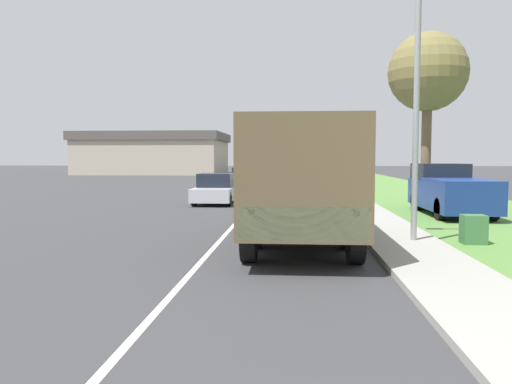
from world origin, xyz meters
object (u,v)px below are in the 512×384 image
object	(u,v)px
military_truck	(301,176)
lamp_post	(408,62)
pickup_truck	(449,190)
car_second_ahead	(244,177)
car_fourth_ahead	(262,168)
car_third_ahead	(258,171)
car_nearest_ahead	(216,190)
car_farthest_ahead	(270,167)

from	to	relation	value
military_truck	lamp_post	xyz separation A→B (m)	(2.52, -0.02, 2.69)
pickup_truck	lamp_post	bearing A→B (deg)	-114.56
car_second_ahead	car_fourth_ahead	world-z (taller)	car_fourth_ahead
car_third_ahead	pickup_truck	bearing A→B (deg)	-73.68
car_nearest_ahead	pickup_truck	world-z (taller)	pickup_truck
car_third_ahead	car_second_ahead	bearing A→B (deg)	-90.76
car_fourth_ahead	pickup_truck	xyz separation A→B (m)	(9.72, -43.05, 0.13)
military_truck	car_third_ahead	distance (m)	38.73
car_farthest_ahead	lamp_post	size ratio (longest dim) A/B	0.60
car_nearest_ahead	lamp_post	xyz separation A→B (m)	(6.26, -10.52, 3.72)
car_third_ahead	pickup_truck	distance (m)	33.28
car_farthest_ahead	car_nearest_ahead	bearing A→B (deg)	-90.18
military_truck	car_second_ahead	xyz separation A→B (m)	(-3.98, 25.91, -1.03)
car_fourth_ahead	lamp_post	xyz separation A→B (m)	(6.70, -49.67, 3.57)
military_truck	lamp_post	size ratio (longest dim) A/B	1.05
pickup_truck	car_second_ahead	bearing A→B (deg)	116.23
car_nearest_ahead	car_fourth_ahead	xyz separation A→B (m)	(-0.44, 39.15, 0.14)
lamp_post	car_third_ahead	bearing A→B (deg)	99.32
lamp_post	military_truck	bearing A→B (deg)	179.50
car_third_ahead	lamp_post	size ratio (longest dim) A/B	0.66
car_nearest_ahead	car_farthest_ahead	world-z (taller)	car_farthest_ahead
car_second_ahead	pickup_truck	size ratio (longest dim) A/B	0.93
car_second_ahead	car_fourth_ahead	size ratio (longest dim) A/B	0.99
car_nearest_ahead	car_fourth_ahead	world-z (taller)	car_fourth_ahead
car_nearest_ahead	lamp_post	distance (m)	12.79
military_truck	car_fourth_ahead	xyz separation A→B (m)	(-4.18, 49.64, -0.88)
car_nearest_ahead	car_second_ahead	world-z (taller)	car_nearest_ahead
car_second_ahead	pickup_truck	distance (m)	21.54
car_fourth_ahead	car_farthest_ahead	bearing A→B (deg)	85.93
military_truck	pickup_truck	world-z (taller)	military_truck
car_fourth_ahead	lamp_post	bearing A→B (deg)	-82.32
car_nearest_ahead	car_second_ahead	xyz separation A→B (m)	(-0.24, 15.41, -0.00)
military_truck	car_farthest_ahead	distance (m)	57.99
military_truck	car_third_ahead	xyz separation A→B (m)	(-3.81, 38.53, -0.94)
car_nearest_ahead	car_third_ahead	xyz separation A→B (m)	(-0.07, 28.04, 0.09)
pickup_truck	lamp_post	xyz separation A→B (m)	(-3.02, -6.61, 3.44)
car_nearest_ahead	car_second_ahead	bearing A→B (deg)	90.88
car_third_ahead	car_fourth_ahead	size ratio (longest dim) A/B	0.98
car_farthest_ahead	lamp_post	xyz separation A→B (m)	(6.11, -57.90, 3.60)
car_nearest_ahead	pickup_truck	xyz separation A→B (m)	(9.28, -3.91, 0.28)
military_truck	pickup_truck	distance (m)	8.64
car_nearest_ahead	pickup_truck	distance (m)	10.07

